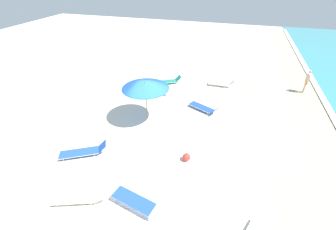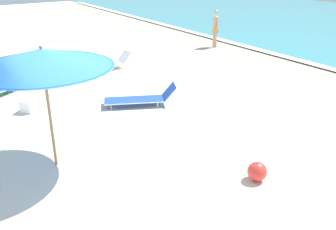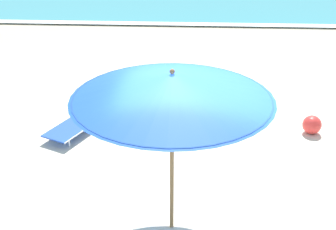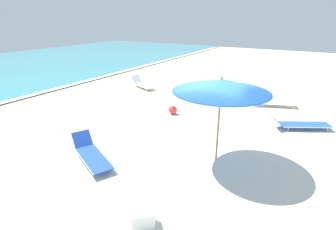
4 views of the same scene
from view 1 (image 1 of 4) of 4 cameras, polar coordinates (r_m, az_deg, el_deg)
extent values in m
cube|color=beige|center=(13.58, -3.77, -2.79)|extent=(60.00, 60.00, 0.16)
cube|color=#B3A68B|center=(13.99, 35.43, -8.52)|extent=(57.00, 2.20, 0.00)
cube|color=#B3A68B|center=(18.79, 20.77, 6.32)|extent=(2.78, 1.28, 0.00)
cube|color=#B3A68B|center=(10.93, 30.07, -19.47)|extent=(2.90, 1.56, 0.00)
cylinder|color=#9E7547|center=(13.45, -5.50, 3.08)|extent=(0.06, 0.06, 2.32)
cone|color=blue|center=(12.90, -5.77, 7.53)|extent=(2.73, 2.73, 0.36)
cylinder|color=#163D95|center=(12.97, -5.73, 6.86)|extent=(2.65, 2.65, 0.01)
sphere|color=#9E7547|center=(12.81, -5.83, 8.36)|extent=(0.07, 0.07, 0.07)
cube|color=blue|center=(9.73, -8.63, -21.45)|extent=(0.98, 1.89, 0.03)
cube|color=silver|center=(9.76, -8.62, -21.55)|extent=(1.00, 1.93, 0.04)
cube|color=blue|center=(9.67, -8.71, -21.14)|extent=(0.98, 1.89, 0.03)
cube|color=silver|center=(9.69, -8.70, -21.24)|extent=(1.00, 1.93, 0.04)
cube|color=blue|center=(9.61, -8.89, -20.78)|extent=(0.98, 1.89, 0.03)
cube|color=silver|center=(9.63, -8.87, -20.88)|extent=(1.00, 1.93, 0.04)
cube|color=blue|center=(9.53, -8.79, -20.56)|extent=(0.98, 1.89, 0.03)
cube|color=silver|center=(9.55, -8.77, -20.66)|extent=(1.00, 1.93, 0.04)
cube|color=blue|center=(12.24, -21.59, -8.84)|extent=(1.45, 1.94, 0.03)
cylinder|color=silver|center=(12.46, -21.46, -7.93)|extent=(0.95, 1.66, 0.03)
cylinder|color=silver|center=(12.02, -21.73, -9.79)|extent=(0.95, 1.66, 0.03)
cube|color=blue|center=(11.94, -16.36, -7.64)|extent=(0.71, 0.65, 0.40)
cylinder|color=silver|center=(12.66, -24.68, -8.69)|extent=(0.03, 0.03, 0.16)
cylinder|color=silver|center=(12.29, -25.02, -10.26)|extent=(0.03, 0.03, 0.16)
cylinder|color=silver|center=(12.36, -18.02, -8.06)|extent=(0.03, 0.03, 0.16)
cylinder|color=silver|center=(11.98, -18.13, -9.65)|extent=(0.03, 0.03, 0.16)
cube|color=#1E8475|center=(18.29, -0.63, 8.47)|extent=(1.36, 1.79, 0.03)
cylinder|color=silver|center=(18.55, -0.82, 8.86)|extent=(0.86, 1.51, 0.03)
cylinder|color=silver|center=(18.02, -0.43, 8.07)|extent=(0.86, 1.51, 0.03)
cube|color=#1E8475|center=(18.43, 2.61, 9.30)|extent=(0.71, 0.64, 0.40)
cylinder|color=silver|center=(18.45, -2.84, 8.33)|extent=(0.03, 0.03, 0.16)
cylinder|color=silver|center=(17.99, -2.55, 7.66)|extent=(0.03, 0.03, 0.16)
cylinder|color=silver|center=(18.69, 1.23, 8.72)|extent=(0.03, 0.03, 0.16)
cylinder|color=silver|center=(18.24, 1.61, 8.06)|extent=(0.03, 0.03, 0.16)
cube|color=white|center=(18.40, 12.75, 7.78)|extent=(0.61, 1.64, 0.03)
cylinder|color=silver|center=(18.68, 12.83, 8.17)|extent=(0.04, 1.63, 0.03)
cylinder|color=silver|center=(18.13, 12.65, 7.39)|extent=(0.04, 1.63, 0.03)
cube|color=white|center=(18.31, 15.93, 7.89)|extent=(0.58, 0.38, 0.44)
cylinder|color=silver|center=(18.71, 10.84, 8.14)|extent=(0.03, 0.03, 0.16)
cylinder|color=silver|center=(18.25, 10.64, 7.48)|extent=(0.03, 0.03, 0.16)
cylinder|color=silver|center=(18.66, 14.73, 7.55)|extent=(0.03, 0.03, 0.16)
cylinder|color=silver|center=(18.20, 14.63, 6.87)|extent=(0.03, 0.03, 0.16)
cylinder|color=silver|center=(9.74, 21.53, -24.23)|extent=(0.03, 0.03, 0.16)
cube|color=white|center=(10.37, -22.47, -18.79)|extent=(1.17, 1.85, 0.03)
cylinder|color=silver|center=(10.54, -22.03, -17.51)|extent=(0.63, 1.65, 0.03)
cylinder|color=silver|center=(10.20, -22.93, -20.10)|extent=(0.63, 1.65, 0.03)
cube|color=white|center=(9.95, -16.29, -18.64)|extent=(0.71, 0.65, 0.31)
cylinder|color=silver|center=(10.82, -25.57, -17.75)|extent=(0.03, 0.03, 0.16)
cylinder|color=silver|center=(10.54, -26.45, -19.87)|extent=(0.03, 0.03, 0.16)
cylinder|color=silver|center=(10.39, -18.23, -18.24)|extent=(0.03, 0.03, 0.16)
cylinder|color=silver|center=(10.09, -18.84, -20.50)|extent=(0.03, 0.03, 0.16)
cube|color=blue|center=(15.02, 8.46, 2.02)|extent=(1.29, 1.82, 0.03)
cylinder|color=silver|center=(15.24, 9.11, 2.45)|extent=(0.77, 1.58, 0.03)
cylinder|color=silver|center=(14.81, 7.80, 1.57)|extent=(0.77, 1.58, 0.03)
cube|color=blue|center=(14.47, 11.91, 1.24)|extent=(0.68, 0.59, 0.44)
cylinder|color=silver|center=(15.57, 6.94, 2.97)|extent=(0.03, 0.03, 0.16)
cylinder|color=silver|center=(15.21, 5.80, 2.25)|extent=(0.03, 0.03, 0.16)
cylinder|color=silver|center=(14.97, 11.10, 1.16)|extent=(0.03, 0.03, 0.16)
cylinder|color=silver|center=(14.59, 10.02, 0.36)|extent=(0.03, 0.03, 0.16)
cylinder|color=tan|center=(19.74, 31.40, 6.20)|extent=(0.11, 0.11, 0.90)
cylinder|color=tan|center=(19.56, 31.35, 5.98)|extent=(0.11, 0.11, 0.90)
cube|color=gold|center=(19.51, 31.69, 7.04)|extent=(0.34, 0.25, 0.24)
cylinder|color=tan|center=(19.38, 32.00, 7.97)|extent=(0.27, 0.27, 0.55)
cylinder|color=tan|center=(19.56, 32.04, 8.14)|extent=(0.08, 0.08, 0.55)
cylinder|color=tan|center=(19.21, 31.95, 7.77)|extent=(0.08, 0.08, 0.55)
sphere|color=tan|center=(19.22, 32.43, 9.25)|extent=(0.21, 0.21, 0.21)
sphere|color=red|center=(11.17, 4.71, -10.61)|extent=(0.39, 0.39, 0.39)
cube|color=white|center=(16.60, -0.03, 5.62)|extent=(0.58, 0.58, 0.32)
cube|color=white|center=(16.51, -0.03, 6.19)|extent=(0.60, 0.60, 0.05)
camera|label=2|loc=(8.27, -37.86, -2.03)|focal=40.00mm
camera|label=3|loc=(14.92, -28.27, 17.35)|focal=50.00mm
camera|label=4|loc=(19.14, -5.11, 21.92)|focal=28.00mm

